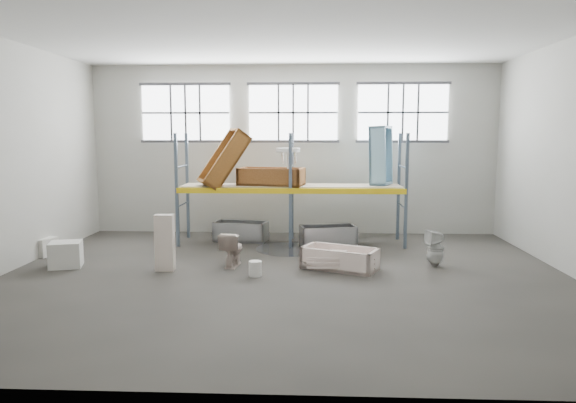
# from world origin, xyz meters

# --- Properties ---
(floor) EXTENTS (12.00, 10.00, 0.10)m
(floor) POSITION_xyz_m (0.00, 0.00, -0.05)
(floor) COLOR #423E39
(floor) RESTS_ON ground
(ceiling) EXTENTS (12.00, 10.00, 0.10)m
(ceiling) POSITION_xyz_m (0.00, 0.00, 5.05)
(ceiling) COLOR silver
(ceiling) RESTS_ON ground
(wall_back) EXTENTS (12.00, 0.10, 5.00)m
(wall_back) POSITION_xyz_m (0.00, 5.05, 2.50)
(wall_back) COLOR #A3A297
(wall_back) RESTS_ON ground
(wall_front) EXTENTS (12.00, 0.10, 5.00)m
(wall_front) POSITION_xyz_m (0.00, -5.05, 2.50)
(wall_front) COLOR #BBB9AD
(wall_front) RESTS_ON ground
(window_left) EXTENTS (2.60, 0.04, 1.60)m
(window_left) POSITION_xyz_m (-3.20, 4.94, 3.60)
(window_left) COLOR white
(window_left) RESTS_ON wall_back
(window_mid) EXTENTS (2.60, 0.04, 1.60)m
(window_mid) POSITION_xyz_m (0.00, 4.94, 3.60)
(window_mid) COLOR white
(window_mid) RESTS_ON wall_back
(window_right) EXTENTS (2.60, 0.04, 1.60)m
(window_right) POSITION_xyz_m (3.20, 4.94, 3.60)
(window_right) COLOR white
(window_right) RESTS_ON wall_back
(rack_upright_la) EXTENTS (0.08, 0.08, 3.00)m
(rack_upright_la) POSITION_xyz_m (-3.00, 2.90, 1.50)
(rack_upright_la) COLOR slate
(rack_upright_la) RESTS_ON floor
(rack_upright_lb) EXTENTS (0.08, 0.08, 3.00)m
(rack_upright_lb) POSITION_xyz_m (-3.00, 4.10, 1.50)
(rack_upright_lb) COLOR slate
(rack_upright_lb) RESTS_ON floor
(rack_upright_ma) EXTENTS (0.08, 0.08, 3.00)m
(rack_upright_ma) POSITION_xyz_m (0.00, 2.90, 1.50)
(rack_upright_ma) COLOR slate
(rack_upright_ma) RESTS_ON floor
(rack_upright_mb) EXTENTS (0.08, 0.08, 3.00)m
(rack_upright_mb) POSITION_xyz_m (0.00, 4.10, 1.50)
(rack_upright_mb) COLOR slate
(rack_upright_mb) RESTS_ON floor
(rack_upright_ra) EXTENTS (0.08, 0.08, 3.00)m
(rack_upright_ra) POSITION_xyz_m (3.00, 2.90, 1.50)
(rack_upright_ra) COLOR slate
(rack_upright_ra) RESTS_ON floor
(rack_upright_rb) EXTENTS (0.08, 0.08, 3.00)m
(rack_upright_rb) POSITION_xyz_m (3.00, 4.10, 1.50)
(rack_upright_rb) COLOR slate
(rack_upright_rb) RESTS_ON floor
(rack_beam_front) EXTENTS (6.00, 0.10, 0.14)m
(rack_beam_front) POSITION_xyz_m (0.00, 2.90, 1.50)
(rack_beam_front) COLOR yellow
(rack_beam_front) RESTS_ON floor
(rack_beam_back) EXTENTS (6.00, 0.10, 0.14)m
(rack_beam_back) POSITION_xyz_m (0.00, 4.10, 1.50)
(rack_beam_back) COLOR yellow
(rack_beam_back) RESTS_ON floor
(shelf_deck) EXTENTS (5.90, 1.10, 0.03)m
(shelf_deck) POSITION_xyz_m (0.00, 3.50, 1.58)
(shelf_deck) COLOR gray
(shelf_deck) RESTS_ON floor
(wet_patch) EXTENTS (1.80, 1.80, 0.00)m
(wet_patch) POSITION_xyz_m (0.00, 2.70, 0.00)
(wet_patch) COLOR black
(wet_patch) RESTS_ON floor
(bathtub_beige) EXTENTS (1.79, 1.36, 0.48)m
(bathtub_beige) POSITION_xyz_m (1.18, 0.71, 0.24)
(bathtub_beige) COLOR silver
(bathtub_beige) RESTS_ON floor
(cistern_spare) EXTENTS (0.40, 0.25, 0.35)m
(cistern_spare) POSITION_xyz_m (1.14, 0.54, 0.28)
(cistern_spare) COLOR #C7AEA3
(cistern_spare) RESTS_ON bathtub_beige
(sink_in_tub) EXTENTS (0.42, 0.42, 0.14)m
(sink_in_tub) POSITION_xyz_m (0.52, 0.68, 0.16)
(sink_in_tub) COLOR beige
(sink_in_tub) RESTS_ON bathtub_beige
(toilet_beige) EXTENTS (0.53, 0.82, 0.79)m
(toilet_beige) POSITION_xyz_m (-1.24, 0.86, 0.39)
(toilet_beige) COLOR #C5AFA3
(toilet_beige) RESTS_ON floor
(cistern_tall) EXTENTS (0.41, 0.27, 1.24)m
(cistern_tall) POSITION_xyz_m (-2.64, 0.42, 0.62)
(cistern_tall) COLOR beige
(cistern_tall) RESTS_ON floor
(toilet_white) EXTENTS (0.46, 0.46, 0.83)m
(toilet_white) POSITION_xyz_m (3.35, 1.06, 0.41)
(toilet_white) COLOR silver
(toilet_white) RESTS_ON floor
(steel_tub_left) EXTENTS (1.55, 0.91, 0.54)m
(steel_tub_left) POSITION_xyz_m (-1.43, 3.73, 0.27)
(steel_tub_left) COLOR #B2B5BB
(steel_tub_left) RESTS_ON floor
(steel_tub_right) EXTENTS (1.58, 0.96, 0.54)m
(steel_tub_right) POSITION_xyz_m (1.00, 3.16, 0.27)
(steel_tub_right) COLOR #AEB0B7
(steel_tub_right) RESTS_ON floor
(rust_tub_flat) EXTENTS (1.87, 1.13, 0.49)m
(rust_tub_flat) POSITION_xyz_m (-0.54, 3.48, 1.82)
(rust_tub_flat) COLOR brown
(rust_tub_flat) RESTS_ON shelf_deck
(rust_tub_tilted) EXTENTS (1.58, 1.30, 1.67)m
(rust_tub_tilted) POSITION_xyz_m (-1.81, 3.36, 2.29)
(rust_tub_tilted) COLOR brown
(rust_tub_tilted) RESTS_ON shelf_deck
(sink_on_shelf) EXTENTS (0.67, 0.53, 0.56)m
(sink_on_shelf) POSITION_xyz_m (-0.07, 3.14, 2.09)
(sink_on_shelf) COLOR white
(sink_on_shelf) RESTS_ON rust_tub_flat
(blue_tub_upright) EXTENTS (0.76, 0.88, 1.60)m
(blue_tub_upright) POSITION_xyz_m (2.43, 3.68, 2.40)
(blue_tub_upright) COLOR #7CABC5
(blue_tub_upright) RESTS_ON shelf_deck
(bucket) EXTENTS (0.29, 0.29, 0.32)m
(bucket) POSITION_xyz_m (-0.63, 0.04, 0.16)
(bucket) COLOR silver
(bucket) RESTS_ON floor
(carton_near) EXTENTS (0.80, 0.74, 0.58)m
(carton_near) POSITION_xyz_m (-4.96, 0.60, 0.29)
(carton_near) COLOR beige
(carton_near) RESTS_ON floor
(carton_far) EXTENTS (0.66, 0.66, 0.44)m
(carton_far) POSITION_xyz_m (-6.06, 1.68, 0.22)
(carton_far) COLOR silver
(carton_far) RESTS_ON floor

